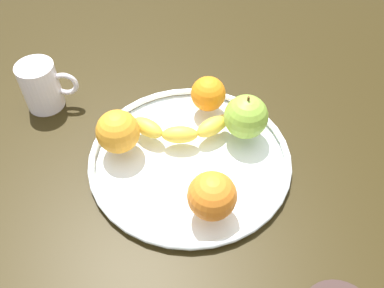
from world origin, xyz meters
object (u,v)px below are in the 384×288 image
(apple, at_px, (248,117))
(orange_back_left, at_px, (210,94))
(banana, at_px, (184,129))
(fruit_bowl, at_px, (192,158))
(orange_center, at_px, (120,132))
(orange_front_right, at_px, (214,196))
(ambient_mug, at_px, (44,86))

(apple, relative_size, orange_back_left, 1.31)
(apple, bearing_deg, banana, -176.71)
(fruit_bowl, relative_size, orange_center, 4.68)
(banana, bearing_deg, orange_front_right, -74.13)
(ambient_mug, bearing_deg, apple, -13.86)
(fruit_bowl, bearing_deg, orange_back_left, 73.81)
(orange_back_left, bearing_deg, ambient_mug, 175.15)
(banana, distance_m, orange_front_right, 0.17)
(fruit_bowl, xyz_separation_m, ambient_mug, (-0.29, 0.15, 0.04))
(fruit_bowl, height_order, orange_back_left, orange_back_left)
(orange_front_right, bearing_deg, fruit_bowl, 106.45)
(fruit_bowl, bearing_deg, ambient_mug, 152.43)
(orange_center, xyz_separation_m, orange_back_left, (0.16, 0.10, -0.01))
(fruit_bowl, bearing_deg, orange_center, 170.21)
(fruit_bowl, distance_m, orange_center, 0.14)
(banana, distance_m, ambient_mug, 0.30)
(banana, distance_m, orange_center, 0.12)
(orange_front_right, relative_size, ambient_mug, 0.69)
(apple, distance_m, orange_front_right, 0.18)
(orange_center, height_order, orange_back_left, orange_center)
(fruit_bowl, bearing_deg, orange_front_right, -73.55)
(banana, xyz_separation_m, orange_front_right, (0.05, -0.16, 0.02))
(fruit_bowl, height_order, orange_front_right, orange_front_right)
(orange_front_right, xyz_separation_m, ambient_mug, (-0.33, 0.27, -0.01))
(fruit_bowl, relative_size, ambient_mug, 3.23)
(ambient_mug, bearing_deg, orange_front_right, -39.34)
(orange_front_right, bearing_deg, ambient_mug, 140.66)
(orange_front_right, distance_m, orange_center, 0.21)
(orange_front_right, height_order, orange_back_left, orange_front_right)
(banana, relative_size, orange_back_left, 2.87)
(orange_center, relative_size, orange_back_left, 1.15)
(apple, bearing_deg, orange_center, -171.70)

